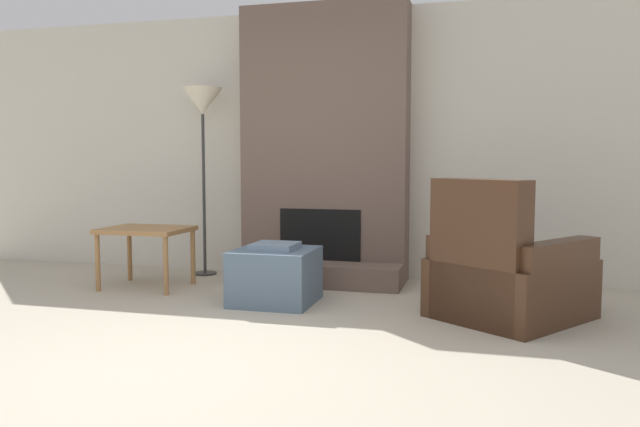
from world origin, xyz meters
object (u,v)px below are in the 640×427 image
Objects in this scene: side_table at (146,235)px; floor_lamp_left at (203,108)px; armchair at (504,278)px; ottoman at (275,275)px.

side_table is 1.41m from floor_lamp_left.
armchair is 0.70× the size of floor_lamp_left.
side_table is at bearing -106.89° from floor_lamp_left.
armchair is 3.35m from floor_lamp_left.
floor_lamp_left is (0.22, 0.73, 1.18)m from side_table.
floor_lamp_left is at bearing 15.18° from armchair.
floor_lamp_left is at bearing 137.20° from ottoman.
ottoman is 0.85× the size of side_table.
ottoman is 2.07m from floor_lamp_left.
ottoman is 0.34× the size of floor_lamp_left.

